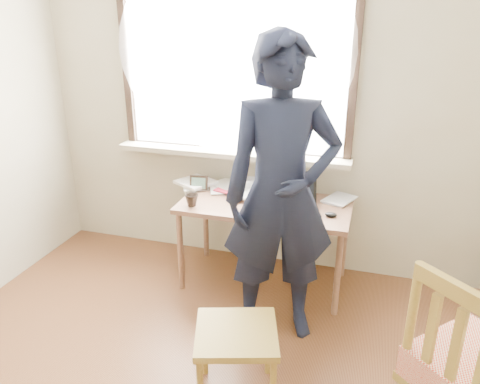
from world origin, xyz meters
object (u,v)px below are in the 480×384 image
(mug_dark, at_px, (192,200))
(person, at_px, (281,195))
(desk, at_px, (265,212))
(mug_white, at_px, (250,185))
(work_chair, at_px, (236,341))
(laptop, at_px, (292,201))
(side_chair, at_px, (476,378))

(mug_dark, bearing_deg, person, -23.87)
(person, bearing_deg, desk, 93.12)
(mug_white, relative_size, work_chair, 0.24)
(desk, relative_size, work_chair, 2.36)
(laptop, bearing_deg, mug_white, 147.60)
(laptop, xyz_separation_m, work_chair, (-0.07, -1.13, -0.35))
(mug_white, bearing_deg, side_chair, -47.35)
(mug_white, bearing_deg, mug_dark, -128.41)
(desk, relative_size, mug_dark, 12.94)
(mug_white, bearing_deg, desk, -50.22)
(work_chair, bearing_deg, laptop, 86.53)
(desk, relative_size, side_chair, 1.17)
(mug_dark, relative_size, work_chair, 0.18)
(laptop, distance_m, person, 0.53)
(mug_dark, bearing_deg, mug_white, 51.59)
(mug_dark, bearing_deg, work_chair, -56.82)
(desk, height_order, side_chair, side_chair)
(mug_dark, distance_m, person, 0.82)
(mug_dark, height_order, work_chair, mug_dark)
(laptop, height_order, mug_dark, laptop)
(side_chair, bearing_deg, mug_white, 132.65)
(mug_dark, distance_m, side_chair, 2.06)
(work_chair, bearing_deg, mug_white, 102.75)
(desk, distance_m, mug_white, 0.30)
(person, bearing_deg, mug_dark, 136.21)
(desk, height_order, work_chair, desk)
(laptop, height_order, mug_white, laptop)
(desk, distance_m, person, 0.66)
(laptop, height_order, side_chair, side_chair)
(laptop, distance_m, side_chair, 1.65)
(laptop, xyz_separation_m, side_chair, (1.02, -1.28, -0.17))
(person, bearing_deg, laptop, 71.63)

